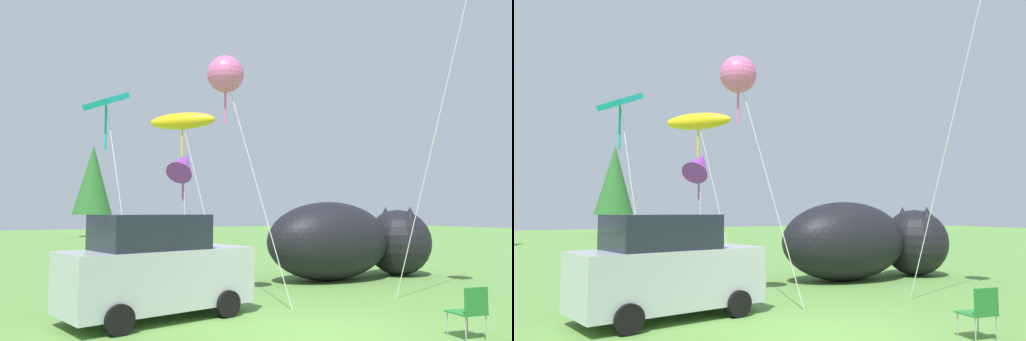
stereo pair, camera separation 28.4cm
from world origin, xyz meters
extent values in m
plane|color=#609342|center=(0.00, 0.00, 0.00)|extent=(120.00, 120.00, 0.00)
cube|color=#B7BCC1|center=(-2.19, 2.88, 0.88)|extent=(4.31, 2.28, 1.26)
cube|color=#1E232D|center=(-2.39, 2.84, 1.88)|extent=(2.46, 1.86, 0.75)
cylinder|color=black|center=(-1.06, 3.88, 0.30)|extent=(0.62, 0.32, 0.59)
cylinder|color=black|center=(-0.81, 2.27, 0.30)|extent=(0.62, 0.32, 0.59)
cylinder|color=black|center=(-3.57, 3.49, 0.30)|extent=(0.62, 0.32, 0.59)
cylinder|color=black|center=(-3.32, 1.87, 0.30)|extent=(0.62, 0.32, 0.59)
cube|color=#267F33|center=(2.17, -1.60, 0.46)|extent=(0.65, 0.65, 0.03)
cube|color=#267F33|center=(2.12, -1.86, 0.71)|extent=(0.52, 0.13, 0.50)
cylinder|color=#A5A5AD|center=(1.98, -1.33, 0.23)|extent=(0.02, 0.02, 0.46)
cylinder|color=#A5A5AD|center=(2.44, -1.42, 0.23)|extent=(0.02, 0.02, 0.46)
cylinder|color=#A5A5AD|center=(1.89, -1.79, 0.23)|extent=(0.02, 0.02, 0.46)
cylinder|color=#A5A5AD|center=(2.35, -1.88, 0.23)|extent=(0.02, 0.02, 0.46)
ellipsoid|color=black|center=(4.86, 5.66, 1.32)|extent=(4.76, 2.93, 2.65)
ellipsoid|color=white|center=(4.86, 5.66, 0.73)|extent=(3.07, 2.16, 1.19)
sphere|color=black|center=(7.95, 5.46, 1.19)|extent=(2.38, 2.38, 2.38)
cone|color=black|center=(7.95, 6.06, 2.14)|extent=(0.67, 0.67, 0.71)
cone|color=black|center=(7.95, 4.87, 2.14)|extent=(0.67, 0.67, 0.71)
cylinder|color=silver|center=(-2.44, 5.08, 2.65)|extent=(0.50, 1.41, 5.30)
cube|color=#19B2B2|center=(-2.68, 5.76, 5.29)|extent=(1.21, 1.24, 0.58)
cylinder|color=#19B2B2|center=(-2.68, 5.76, 4.59)|extent=(0.06, 0.06, 1.20)
cylinder|color=silver|center=(4.89, 1.11, 4.65)|extent=(1.40, 1.92, 9.31)
cylinder|color=silver|center=(1.12, 7.91, 2.80)|extent=(0.51, 2.27, 5.61)
ellipsoid|color=yellow|center=(0.88, 9.03, 5.60)|extent=(2.18, 2.29, 0.65)
cylinder|color=yellow|center=(0.88, 9.03, 4.90)|extent=(0.06, 0.06, 1.20)
cylinder|color=silver|center=(0.73, 8.34, 2.00)|extent=(0.13, 0.70, 4.01)
cone|color=purple|center=(0.79, 8.68, 4.00)|extent=(1.65, 1.67, 1.41)
cylinder|color=purple|center=(0.79, 8.68, 3.30)|extent=(0.06, 0.06, 1.20)
cylinder|color=silver|center=(0.41, 2.99, 2.96)|extent=(1.05, 1.56, 5.93)
sphere|color=pink|center=(-0.10, 3.76, 5.93)|extent=(0.97, 0.97, 0.97)
cylinder|color=pink|center=(-0.10, 3.76, 5.23)|extent=(0.06, 0.06, 1.20)
cylinder|color=brown|center=(4.72, 39.71, 1.01)|extent=(0.64, 0.64, 2.01)
cone|color=#2D6B2D|center=(4.72, 39.71, 5.23)|extent=(3.54, 3.54, 6.44)
camera|label=1|loc=(-6.02, -7.68, 2.33)|focal=35.00mm
camera|label=2|loc=(-5.77, -7.82, 2.33)|focal=35.00mm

